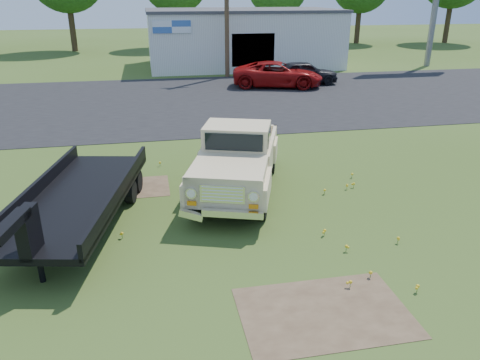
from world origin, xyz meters
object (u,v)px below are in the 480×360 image
at_px(red_pickup, 278,74).
at_px(flatbed_trailer, 78,193).
at_px(dark_sedan, 304,73).
at_px(vintage_pickup_truck, 237,158).

bearing_deg(red_pickup, flatbed_trailer, 165.88).
bearing_deg(red_pickup, dark_sedan, -57.46).
distance_m(flatbed_trailer, red_pickup, 19.05).
height_order(red_pickup, dark_sedan, red_pickup).
bearing_deg(dark_sedan, red_pickup, 109.32).
relative_size(flatbed_trailer, red_pickup, 1.19).
bearing_deg(flatbed_trailer, dark_sedan, 68.07).
bearing_deg(red_pickup, vintage_pickup_truck, 176.29).
bearing_deg(vintage_pickup_truck, red_pickup, 89.13).
relative_size(red_pickup, dark_sedan, 1.29).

